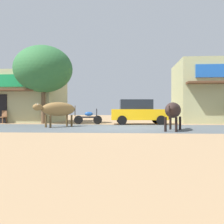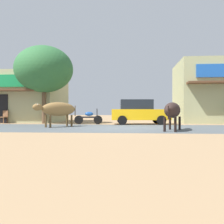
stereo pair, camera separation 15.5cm
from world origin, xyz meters
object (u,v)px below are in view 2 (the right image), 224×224
object	(u,v)px
roadside_tree	(44,69)
parked_motorcycle	(89,117)
cafe_chair_near_tree	(4,116)
cow_far_dark	(173,110)
parked_hatchback_car	(139,112)
cow_near_brown	(58,109)

from	to	relation	value
roadside_tree	parked_motorcycle	size ratio (longest dim) A/B	2.93
roadside_tree	parked_motorcycle	distance (m)	4.83
parked_motorcycle	cafe_chair_near_tree	xyz separation A→B (m)	(-6.27, 0.71, 0.05)
roadside_tree	parked_motorcycle	world-z (taller)	roadside_tree
cow_far_dark	cafe_chair_near_tree	world-z (taller)	cow_far_dark
parked_hatchback_car	cafe_chair_near_tree	distance (m)	9.64
parked_motorcycle	cafe_chair_near_tree	distance (m)	6.31
cow_near_brown	cow_far_dark	bearing A→B (deg)	-19.63
roadside_tree	cow_far_dark	world-z (taller)	roadside_tree
parked_motorcycle	cow_near_brown	distance (m)	3.28
parked_motorcycle	cow_far_dark	size ratio (longest dim) A/B	0.71
parked_hatchback_car	parked_motorcycle	world-z (taller)	parked_hatchback_car
cafe_chair_near_tree	parked_motorcycle	bearing A→B (deg)	-6.45
roadside_tree	cafe_chair_near_tree	world-z (taller)	roadside_tree
roadside_tree	parked_motorcycle	bearing A→B (deg)	-13.15
roadside_tree	cow_near_brown	distance (m)	5.22
cow_near_brown	parked_motorcycle	bearing A→B (deg)	68.26
roadside_tree	cafe_chair_near_tree	bearing A→B (deg)	-178.51
parked_motorcycle	cow_far_dark	bearing A→B (deg)	-47.17
roadside_tree	parked_motorcycle	xyz separation A→B (m)	(3.36, -0.79, -3.38)
roadside_tree	parked_hatchback_car	bearing A→B (deg)	-4.17
roadside_tree	cow_near_brown	world-z (taller)	roadside_tree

